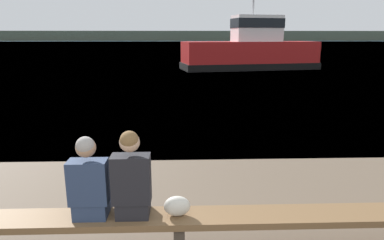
{
  "coord_description": "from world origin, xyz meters",
  "views": [
    {
      "loc": [
        0.37,
        -0.88,
        2.4
      ],
      "look_at": [
        0.6,
        5.56,
        0.81
      ],
      "focal_mm": 32.0,
      "sensor_mm": 36.0,
      "label": 1
    }
  ],
  "objects_px": {
    "person_right": "(132,179)",
    "tugboat_red": "(251,52)",
    "person_left": "(89,182)",
    "shopping_bag": "(177,206)",
    "bench_main": "(179,221)"
  },
  "relations": [
    {
      "from": "person_right",
      "to": "tugboat_red",
      "type": "xyz_separation_m",
      "value": [
        5.79,
        22.17,
        0.33
      ]
    },
    {
      "from": "person_left",
      "to": "shopping_bag",
      "type": "bearing_deg",
      "value": -0.34
    },
    {
      "from": "person_left",
      "to": "person_right",
      "type": "height_order",
      "value": "person_right"
    },
    {
      "from": "bench_main",
      "to": "shopping_bag",
      "type": "height_order",
      "value": "shopping_bag"
    },
    {
      "from": "person_left",
      "to": "shopping_bag",
      "type": "xyz_separation_m",
      "value": [
        0.94,
        -0.01,
        -0.3
      ]
    },
    {
      "from": "bench_main",
      "to": "person_right",
      "type": "height_order",
      "value": "person_right"
    },
    {
      "from": "bench_main",
      "to": "person_right",
      "type": "relative_size",
      "value": 8.93
    },
    {
      "from": "tugboat_red",
      "to": "person_right",
      "type": "bearing_deg",
      "value": 154.83
    },
    {
      "from": "shopping_bag",
      "to": "tugboat_red",
      "type": "xyz_separation_m",
      "value": [
        5.3,
        22.17,
        0.66
      ]
    },
    {
      "from": "person_right",
      "to": "bench_main",
      "type": "bearing_deg",
      "value": 0.31
    },
    {
      "from": "bench_main",
      "to": "person_left",
      "type": "height_order",
      "value": "person_left"
    },
    {
      "from": "shopping_bag",
      "to": "tugboat_red",
      "type": "distance_m",
      "value": 22.81
    },
    {
      "from": "person_right",
      "to": "shopping_bag",
      "type": "distance_m",
      "value": 0.59
    },
    {
      "from": "tugboat_red",
      "to": "person_left",
      "type": "bearing_deg",
      "value": 153.73
    },
    {
      "from": "person_right",
      "to": "shopping_bag",
      "type": "height_order",
      "value": "person_right"
    }
  ]
}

